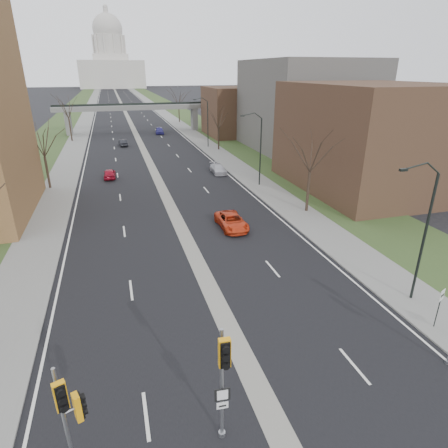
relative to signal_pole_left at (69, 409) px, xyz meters
name	(u,v)px	position (x,y,z in m)	size (l,w,h in m)	color
ground	(276,427)	(7.41, -0.21, -3.14)	(700.00, 700.00, 0.00)	black
road_surface	(122,106)	(7.41, 149.79, -3.13)	(20.00, 600.00, 0.01)	black
median_strip	(122,106)	(7.41, 149.79, -3.14)	(1.20, 600.00, 0.02)	gray
sidewalk_right	(153,105)	(19.41, 149.79, -3.08)	(4.00, 600.00, 0.12)	gray
sidewalk_left	(91,107)	(-4.59, 149.79, -3.08)	(4.00, 600.00, 0.12)	gray
grass_verge_right	(168,105)	(25.41, 149.79, -3.09)	(8.00, 600.00, 0.10)	#2F4620
grass_verge_left	(74,107)	(-10.59, 149.79, -3.09)	(8.00, 600.00, 0.10)	#2F4620
commercial_block_near	(370,137)	(31.41, 27.79, 2.86)	(16.00, 20.00, 12.00)	#4E3524
commercial_block_mid	(305,106)	(35.41, 51.79, 4.36)	(18.00, 22.00, 15.00)	#5A5752
commercial_block_far	(240,111)	(29.41, 69.79, 1.86)	(14.00, 14.00, 10.00)	#4E3524
pedestrian_bridge	(133,111)	(7.41, 79.79, 1.71)	(34.00, 3.00, 6.45)	slate
capitol	(111,62)	(7.41, 319.79, 15.46)	(48.00, 42.00, 55.75)	silver
streetlight_near	(422,195)	(18.40, 5.79, 3.82)	(2.61, 0.20, 8.70)	black
streetlight_mid	(255,129)	(18.40, 31.79, 3.82)	(2.61, 0.20, 8.70)	black
streetlight_far	(203,108)	(18.40, 57.79, 3.82)	(2.61, 0.20, 8.70)	black
tree_left_b	(41,137)	(-5.59, 37.79, 3.09)	(6.75, 6.75, 8.81)	#382B21
tree_left_c	(67,105)	(-5.59, 71.79, 3.91)	(7.65, 7.65, 9.99)	#382B21
tree_right_a	(312,146)	(20.41, 21.79, 3.50)	(7.20, 7.20, 9.40)	#382B21
tree_right_b	(218,117)	(20.41, 54.79, 2.68)	(6.30, 6.30, 8.22)	#382B21
tree_right_c	(178,95)	(20.41, 94.79, 3.91)	(7.65, 7.65, 9.99)	#382B21
signal_pole_left	(69,409)	(0.00, 0.00, 0.00)	(0.80, 1.07, 4.79)	gray
signal_pole_median	(223,370)	(5.17, -0.25, 0.44)	(0.59, 0.84, 5.13)	gray
speed_limit_sign	(440,302)	(18.37, 3.06, -1.39)	(0.48, 0.23, 2.37)	black
car_left_near	(110,174)	(1.43, 40.61, -2.51)	(1.49, 3.70, 1.26)	#AE132A
car_left_far	(123,143)	(4.07, 63.52, -2.53)	(1.29, 3.69, 1.22)	black
car_right_near	(232,221)	(11.85, 19.89, -2.48)	(2.19, 4.75, 1.32)	red
car_right_mid	(218,169)	(15.92, 39.09, -2.52)	(1.72, 4.24, 1.23)	#B0B0B8
car_right_far	(160,131)	(12.60, 76.10, -2.40)	(1.74, 4.32, 1.47)	navy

